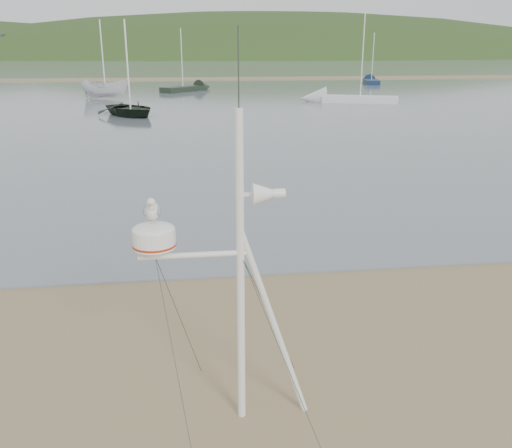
{
  "coord_description": "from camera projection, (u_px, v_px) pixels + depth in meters",
  "views": [
    {
      "loc": [
        1.29,
        -5.67,
        4.29
      ],
      "look_at": [
        2.15,
        1.0,
        2.07
      ],
      "focal_mm": 38.0,
      "sensor_mm": 36.0,
      "label": 1
    }
  ],
  "objects": [
    {
      "name": "far_cottages",
      "position": [
        188.0,
        47.0,
        190.28
      ],
      "size": [
        294.4,
        6.3,
        8.0
      ],
      "color": "silver",
      "rests_on": "ground"
    },
    {
      "name": "water",
      "position": [
        178.0,
        65.0,
        130.87
      ],
      "size": [
        560.0,
        256.0,
        0.04
      ],
      "primitive_type": "cube",
      "color": "slate",
      "rests_on": "ground"
    },
    {
      "name": "ground",
      "position": [
        90.0,
        420.0,
        6.53
      ],
      "size": [
        560.0,
        560.0,
        0.0
      ],
      "primitive_type": "plane",
      "color": "olive",
      "rests_on": "ground"
    },
    {
      "name": "boat_dark",
      "position": [
        129.0,
        81.0,
        33.83
      ],
      "size": [
        3.08,
        2.56,
        4.39
      ],
      "primitive_type": "imported",
      "rotation": [
        0.0,
        0.0,
        0.62
      ],
      "color": "black",
      "rests_on": "water"
    },
    {
      "name": "sailboat_white_near",
      "position": [
        333.0,
        99.0,
        43.2
      ],
      "size": [
        7.85,
        4.41,
        7.61
      ],
      "color": "silver",
      "rests_on": "ground"
    },
    {
      "name": "mast_rig",
      "position": [
        237.0,
        339.0,
        6.23
      ],
      "size": [
        1.99,
        2.13,
        4.49
      ],
      "color": "white",
      "rests_on": "ground"
    },
    {
      "name": "sailboat_dark_mid",
      "position": [
        194.0,
        88.0,
        54.2
      ],
      "size": [
        5.59,
        5.68,
        6.39
      ],
      "color": "black",
      "rests_on": "ground"
    },
    {
      "name": "sandbar",
      "position": [
        174.0,
        79.0,
        72.45
      ],
      "size": [
        560.0,
        7.0,
        0.07
      ],
      "primitive_type": "cube",
      "color": "olive",
      "rests_on": "water"
    },
    {
      "name": "hill_ridge",
      "position": [
        225.0,
        104.0,
        236.31
      ],
      "size": [
        620.0,
        180.0,
        80.0
      ],
      "color": "#223917",
      "rests_on": "ground"
    },
    {
      "name": "sailboat_blue_far",
      "position": [
        370.0,
        81.0,
        65.15
      ],
      "size": [
        2.84,
        6.41,
        6.22
      ],
      "color": "#122240",
      "rests_on": "ground"
    },
    {
      "name": "boat_white",
      "position": [
        104.0,
        72.0,
        45.21
      ],
      "size": [
        2.1,
        2.08,
        4.34
      ],
      "primitive_type": "imported",
      "rotation": [
        0.0,
        0.0,
        1.25
      ],
      "color": "silver",
      "rests_on": "water"
    }
  ]
}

